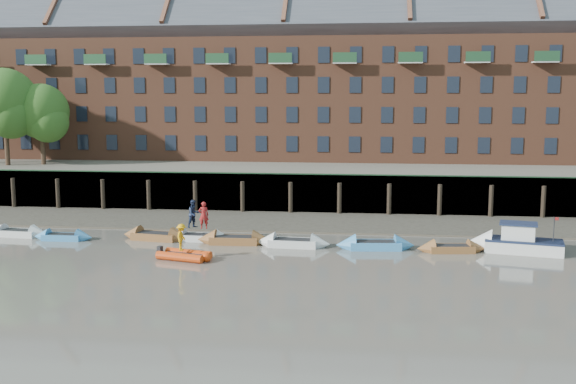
% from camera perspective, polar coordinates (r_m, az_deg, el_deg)
% --- Properties ---
extents(ground, '(220.00, 220.00, 0.00)m').
position_cam_1_polar(ground, '(34.75, -7.13, -7.97)').
color(ground, '#645F56').
rests_on(ground, ground).
extents(foreshore, '(110.00, 8.00, 0.50)m').
position_cam_1_polar(foreshore, '(51.94, -2.44, -2.51)').
color(foreshore, '#3D382F').
rests_on(foreshore, ground).
extents(mud_band, '(110.00, 1.60, 0.10)m').
position_cam_1_polar(mud_band, '(48.65, -3.06, -3.24)').
color(mud_band, '#4C4336').
rests_on(mud_band, ground).
extents(river_wall, '(110.00, 1.23, 3.30)m').
position_cam_1_polar(river_wall, '(55.95, -1.75, -0.07)').
color(river_wall, '#2D2A26').
rests_on(river_wall, ground).
extents(bank_terrace, '(110.00, 28.00, 3.20)m').
position_cam_1_polar(bank_terrace, '(69.34, -0.12, 1.54)').
color(bank_terrace, '#5E594D').
rests_on(bank_terrace, ground).
extents(apartment_terrace, '(80.60, 15.56, 20.98)m').
position_cam_1_polar(apartment_terrace, '(69.93, -0.03, 10.81)').
color(apartment_terrace, brown).
rests_on(apartment_terrace, bank_terrace).
extents(tree_cluster, '(11.76, 7.74, 9.40)m').
position_cam_1_polar(tree_cluster, '(68.58, -22.99, 7.02)').
color(tree_cluster, '#3A281C').
rests_on(tree_cluster, bank_terrace).
extents(rowboat_0, '(4.55, 1.70, 1.29)m').
position_cam_1_polar(rowboat_0, '(50.08, -21.87, -3.23)').
color(rowboat_0, silver).
rests_on(rowboat_0, ground).
extents(rowboat_1, '(4.05, 1.22, 1.17)m').
position_cam_1_polar(rowboat_1, '(47.77, -18.50, -3.62)').
color(rowboat_1, '#3D88C3').
rests_on(rowboat_1, ground).
extents(rowboat_2, '(4.99, 2.20, 1.40)m').
position_cam_1_polar(rowboat_2, '(46.22, -11.12, -3.68)').
color(rowboat_2, brown).
rests_on(rowboat_2, ground).
extents(rowboat_3, '(4.38, 1.52, 1.25)m').
position_cam_1_polar(rowboat_3, '(45.45, -7.46, -3.83)').
color(rowboat_3, silver).
rests_on(rowboat_3, ground).
extents(rowboat_4, '(4.94, 1.58, 1.42)m').
position_cam_1_polar(rowboat_4, '(44.31, -4.56, -4.06)').
color(rowboat_4, brown).
rests_on(rowboat_4, ground).
extents(rowboat_5, '(4.87, 1.67, 1.39)m').
position_cam_1_polar(rowboat_5, '(43.33, 0.43, -4.32)').
color(rowboat_5, silver).
rests_on(rowboat_5, ground).
extents(rowboat_6, '(5.08, 1.89, 1.44)m').
position_cam_1_polar(rowboat_6, '(43.00, 7.39, -4.48)').
color(rowboat_6, '#3D88C3').
rests_on(rowboat_6, ground).
extents(rowboat_7, '(4.37, 1.74, 1.23)m').
position_cam_1_polar(rowboat_7, '(43.08, 13.65, -4.67)').
color(rowboat_7, brown).
rests_on(rowboat_7, ground).
extents(rib_tender, '(3.39, 2.30, 0.57)m').
position_cam_1_polar(rib_tender, '(40.43, -8.62, -5.33)').
color(rib_tender, '#CC3C0E').
rests_on(rib_tender, ground).
extents(motor_launch, '(6.01, 3.06, 2.37)m').
position_cam_1_polar(motor_launch, '(44.08, 18.12, -4.04)').
color(motor_launch, silver).
rests_on(motor_launch, ground).
extents(person_rower_a, '(0.76, 0.60, 1.82)m').
position_cam_1_polar(person_rower_a, '(45.00, -7.16, -1.96)').
color(person_rower_a, maroon).
rests_on(person_rower_a, rowboat_3).
extents(person_rower_b, '(1.14, 1.16, 1.88)m').
position_cam_1_polar(person_rower_b, '(45.41, -7.98, -1.84)').
color(person_rower_b, '#19233F').
rests_on(person_rower_b, rowboat_3).
extents(person_rib_crew, '(0.61, 1.04, 1.59)m').
position_cam_1_polar(person_rib_crew, '(40.31, -9.01, -3.80)').
color(person_rib_crew, orange).
rests_on(person_rib_crew, rib_tender).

